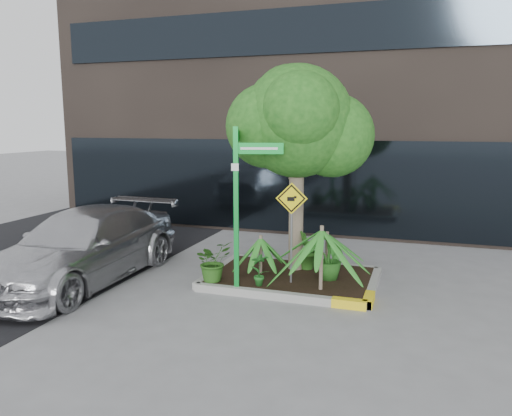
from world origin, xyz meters
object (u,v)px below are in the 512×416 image
(street_sign_post, at_px, (240,192))
(cattle_sign, at_px, (292,216))
(parked_car, at_px, (84,246))
(tree, at_px, (297,122))

(street_sign_post, height_order, cattle_sign, street_sign_post)
(street_sign_post, bearing_deg, cattle_sign, 12.10)
(parked_car, xyz_separation_m, street_sign_post, (3.24, 0.28, 1.20))
(parked_car, height_order, street_sign_post, street_sign_post)
(tree, relative_size, street_sign_post, 1.41)
(tree, distance_m, street_sign_post, 2.03)
(tree, bearing_deg, cattle_sign, -81.41)
(cattle_sign, bearing_deg, parked_car, 177.63)
(tree, distance_m, cattle_sign, 1.99)
(cattle_sign, bearing_deg, tree, 86.28)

